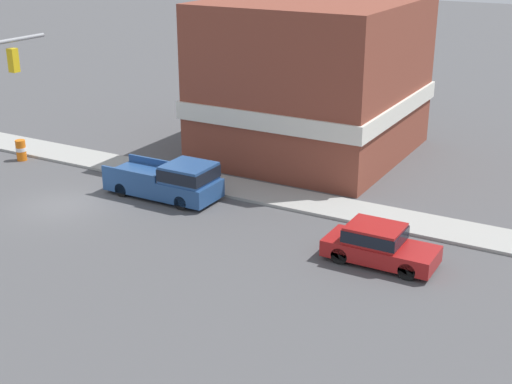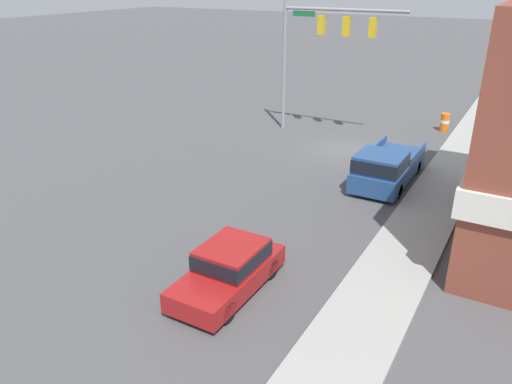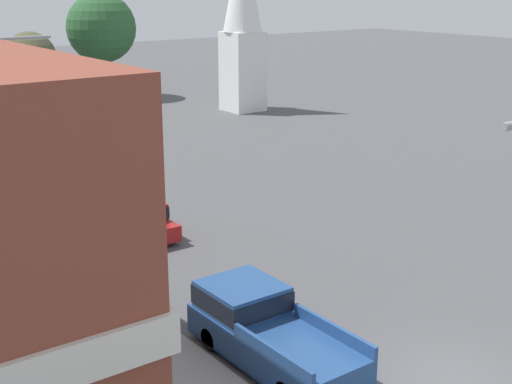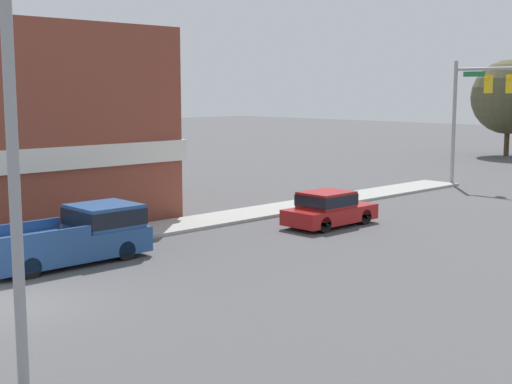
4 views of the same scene
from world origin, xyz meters
The scene contains 6 objects.
ground_plane centered at (0.00, 0.00, 0.00)m, with size 200.00×200.00×0.00m, color #4C4C4F.
far_signal_assembly centered at (-2.94, 30.17, 5.41)m, with size 6.61×0.49×7.39m.
car_lead centered at (-1.52, 14.57, 0.77)m, with size 1.83×4.23×1.49m.
pickup_truck_parked centered at (-3.23, 3.81, 0.90)m, with size 2.14×5.50×1.82m.
corner_brick_building centered at (-12.96, 6.44, 4.07)m, with size 11.42×10.23×8.37m.
backdrop_tree_left_far centered at (-11.96, 50.34, 5.08)m, with size 6.37×6.37×8.28m.
Camera 4 is at (17.70, -7.96, 5.68)m, focal length 50.00 mm.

